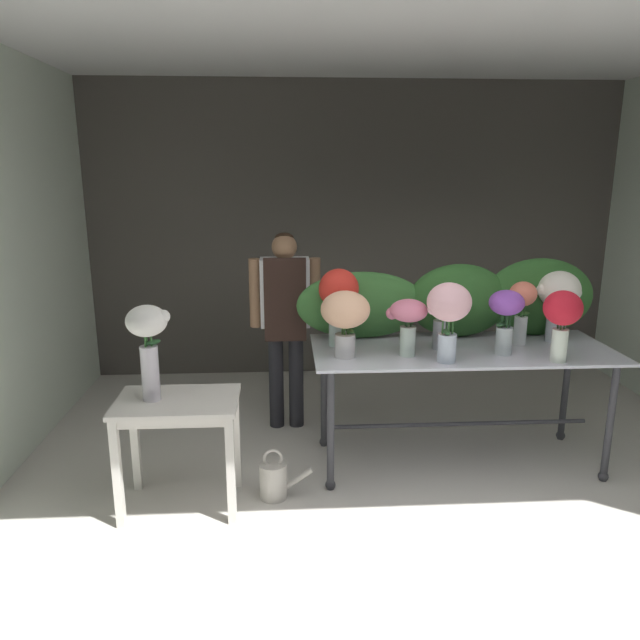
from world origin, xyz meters
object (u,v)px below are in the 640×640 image
vase_rosy_peonies (408,319)px  watering_can (274,479)px  vase_blush_dahlias (449,310)px  vase_coral_lilies (522,305)px  vase_ivory_roses (559,297)px  side_table_white (178,415)px  vase_sunset_ranunculus (441,317)px  vase_violet_tulips (506,313)px  vase_white_roses_tall (148,339)px  display_table_glass (461,366)px  vase_crimson_stock (562,315)px  vase_scarlet_anemones (339,297)px  florist (285,311)px  vase_peach_freesia (345,315)px

vase_rosy_peonies → watering_can: 1.38m
vase_blush_dahlias → vase_coral_lilies: bearing=30.0°
vase_ivory_roses → side_table_white: bearing=-167.2°
vase_sunset_ranunculus → vase_blush_dahlias: (-0.03, -0.29, 0.12)m
vase_sunset_ranunculus → vase_violet_tulips: vase_violet_tulips is taller
vase_ivory_roses → vase_rosy_peonies: vase_ivory_roses is taller
vase_sunset_ranunculus → vase_ivory_roses: size_ratio=0.76×
vase_coral_lilies → vase_white_roses_tall: (-2.49, -0.54, -0.06)m
display_table_glass → vase_blush_dahlias: size_ratio=4.01×
display_table_glass → vase_rosy_peonies: size_ratio=5.43×
display_table_glass → vase_violet_tulips: bearing=-33.0°
side_table_white → vase_rosy_peonies: bearing=12.2°
display_table_glass → vase_crimson_stock: size_ratio=4.45×
vase_scarlet_anemones → vase_rosy_peonies: (0.44, -0.27, -0.09)m
vase_coral_lilies → watering_can: 2.10m
vase_rosy_peonies → watering_can: (-0.90, -0.26, -1.01)m
vase_scarlet_anemones → watering_can: size_ratio=1.56×
side_table_white → vase_white_roses_tall: bearing=180.0°
vase_coral_lilies → side_table_white: bearing=-167.1°
vase_crimson_stock → watering_can: (-1.86, -0.08, -1.06)m
vase_scarlet_anemones → display_table_glass: bearing=-8.2°
vase_sunset_ranunculus → vase_white_roses_tall: size_ratio=0.66×
display_table_glass → watering_can: display_table_glass is taller
vase_ivory_roses → vase_blush_dahlias: size_ratio=0.99×
vase_crimson_stock → vase_white_roses_tall: bearing=-177.1°
side_table_white → vase_rosy_peonies: (1.48, 0.32, 0.51)m
vase_scarlet_anemones → vase_coral_lilies: bearing=-2.3°
vase_ivory_roses → vase_white_roses_tall: bearing=-167.9°
florist → vase_sunset_ranunculus: florist is taller
vase_sunset_ranunculus → vase_crimson_stock: (0.70, -0.33, 0.08)m
side_table_white → vase_crimson_stock: 2.51m
vase_white_roses_tall → watering_can: (0.73, 0.06, -0.98)m
vase_ivory_roses → vase_rosy_peonies: bearing=-166.5°
vase_peach_freesia → vase_violet_tulips: size_ratio=1.01×
vase_crimson_stock → vase_scarlet_anemones: bearing=161.9°
vase_white_roses_tall → watering_can: bearing=4.4°
vase_violet_tulips → vase_blush_dahlias: (-0.43, -0.14, 0.06)m
vase_scarlet_anemones → watering_can: (-0.46, -0.53, -1.10)m
vase_sunset_ranunculus → vase_ivory_roses: bearing=8.6°
vase_white_roses_tall → florist: bearing=55.4°
vase_crimson_stock → vase_violet_tulips: size_ratio=1.07×
vase_crimson_stock → vase_ivory_roses: 0.50m
vase_sunset_ranunculus → vase_rosy_peonies: bearing=-151.6°
vase_white_roses_tall → display_table_glass: bearing=12.8°
florist → vase_blush_dahlias: bearing=-44.2°
florist → vase_sunset_ranunculus: (1.07, -0.72, 0.11)m
vase_blush_dahlias → vase_white_roses_tall: (-1.86, -0.17, -0.11)m
florist → vase_rosy_peonies: (0.81, -0.87, 0.14)m
vase_ivory_roses → vase_crimson_stock: bearing=-112.0°
display_table_glass → vase_rosy_peonies: bearing=-161.0°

